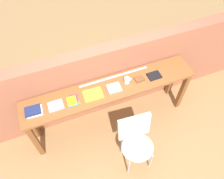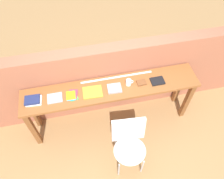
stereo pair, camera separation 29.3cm
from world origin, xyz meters
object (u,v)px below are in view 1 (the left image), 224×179
(magazine_cycling, at_px, (56,106))
(pamphlet_pile_colourful, at_px, (73,100))
(mug, at_px, (127,80))
(chair_white_moulded, at_px, (136,140))
(book_stack_leftmost, at_px, (34,111))
(book_open_centre, at_px, (93,95))
(leather_journal_brown, at_px, (139,79))
(book_repair_rightmost, at_px, (154,76))

(magazine_cycling, relative_size, pamphlet_pile_colourful, 0.98)
(magazine_cycling, bearing_deg, mug, 1.08)
(chair_white_moulded, xyz_separation_m, book_stack_leftmost, (-1.15, 0.69, 0.38))
(book_open_centre, distance_m, mug, 0.52)
(book_open_centre, xyz_separation_m, mug, (0.52, 0.03, 0.04))
(book_stack_leftmost, relative_size, magazine_cycling, 1.12)
(book_open_centre, height_order, leather_journal_brown, leather_journal_brown)
(chair_white_moulded, relative_size, mug, 8.10)
(chair_white_moulded, distance_m, mug, 0.83)
(leather_journal_brown, bearing_deg, magazine_cycling, 177.41)
(chair_white_moulded, relative_size, book_repair_rightmost, 4.66)
(book_stack_leftmost, distance_m, book_repair_rightmost, 1.72)
(chair_white_moulded, relative_size, book_open_centre, 3.38)
(chair_white_moulded, height_order, leather_journal_brown, leather_journal_brown)
(pamphlet_pile_colourful, bearing_deg, book_stack_leftmost, 178.73)
(book_stack_leftmost, height_order, pamphlet_pile_colourful, book_stack_leftmost)
(book_stack_leftmost, height_order, magazine_cycling, book_stack_leftmost)
(chair_white_moulded, height_order, book_stack_leftmost, book_stack_leftmost)
(book_stack_leftmost, relative_size, book_repair_rightmost, 1.17)
(chair_white_moulded, bearing_deg, book_repair_rightmost, 49.81)
(chair_white_moulded, bearing_deg, pamphlet_pile_colourful, 133.15)
(magazine_cycling, distance_m, leather_journal_brown, 1.21)
(mug, distance_m, book_repair_rightmost, 0.42)
(magazine_cycling, bearing_deg, leather_journal_brown, 0.08)
(magazine_cycling, xyz_separation_m, pamphlet_pile_colourful, (0.23, -0.00, 0.00))
(chair_white_moulded, bearing_deg, magazine_cycling, 141.88)
(chair_white_moulded, xyz_separation_m, pamphlet_pile_colourful, (-0.64, 0.68, 0.36))
(book_stack_leftmost, xyz_separation_m, pamphlet_pile_colourful, (0.51, -0.01, -0.02))
(book_stack_leftmost, distance_m, mug, 1.31)
(chair_white_moulded, xyz_separation_m, mug, (0.16, 0.71, 0.40))
(mug, bearing_deg, book_repair_rightmost, -4.96)
(book_stack_leftmost, relative_size, pamphlet_pile_colourful, 1.10)
(book_open_centre, bearing_deg, book_repair_rightmost, 2.08)
(book_open_centre, bearing_deg, mug, 5.97)
(chair_white_moulded, distance_m, leather_journal_brown, 0.85)
(leather_journal_brown, bearing_deg, chair_white_moulded, -119.20)
(pamphlet_pile_colourful, height_order, book_open_centre, book_open_centre)
(pamphlet_pile_colourful, bearing_deg, book_repair_rightmost, -0.28)
(book_repair_rightmost, bearing_deg, book_open_centre, -179.94)
(magazine_cycling, xyz_separation_m, leather_journal_brown, (1.21, 0.01, 0.01))
(pamphlet_pile_colourful, height_order, leather_journal_brown, leather_journal_brown)
(book_repair_rightmost, bearing_deg, book_stack_leftmost, 179.58)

